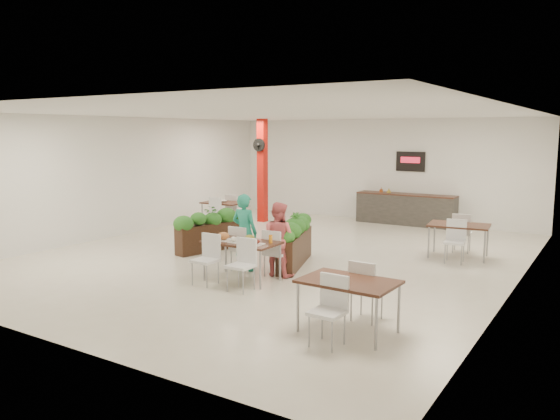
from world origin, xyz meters
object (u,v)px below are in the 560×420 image
object	(u,v)px
main_table	(241,247)
side_table_c	(349,288)
side_table_b	(459,229)
service_counter	(406,208)
side_table_a	(223,206)
planter_right	(295,241)
diner_woman	(278,239)
diner_man	(245,232)
red_column	(262,169)
planter_left	(213,228)

from	to	relation	value
main_table	side_table_c	size ratio (longest dim) A/B	1.00
side_table_b	side_table_c	distance (m)	5.56
side_table_c	service_counter	bearing A→B (deg)	106.74
side_table_a	planter_right	bearing A→B (deg)	-38.03
diner_woman	side_table_a	bearing A→B (deg)	-42.15
service_counter	main_table	world-z (taller)	service_counter
side_table_b	main_table	bearing A→B (deg)	-132.65
side_table_c	planter_right	bearing A→B (deg)	133.56
service_counter	planter_right	world-z (taller)	service_counter
planter_right	side_table_a	xyz separation A→B (m)	(-4.15, 2.89, 0.11)
side_table_b	diner_man	bearing A→B (deg)	-140.94
red_column	side_table_c	distance (m)	9.79
diner_man	planter_right	bearing A→B (deg)	-126.00
service_counter	diner_woman	xyz separation A→B (m)	(-0.08, -7.14, 0.23)
main_table	side_table_c	distance (m)	3.21
diner_woman	planter_right	xyz separation A→B (m)	(-0.16, 0.91, -0.21)
diner_man	side_table_c	bearing A→B (deg)	146.87
side_table_a	diner_man	bearing A→B (deg)	-50.47
side_table_b	side_table_c	world-z (taller)	same
side_table_b	red_column	bearing A→B (deg)	157.79
diner_man	side_table_c	size ratio (longest dim) A/B	0.96
main_table	diner_man	bearing A→B (deg)	120.79
red_column	main_table	xyz separation A→B (m)	(3.50, -5.93, -1.01)
side_table_b	planter_left	bearing A→B (deg)	-162.28
side_table_b	side_table_c	bearing A→B (deg)	-97.94
red_column	side_table_b	bearing A→B (deg)	-15.42
main_table	diner_woman	xyz separation A→B (m)	(0.41, 0.65, 0.09)
red_column	planter_right	size ratio (longest dim) A/B	1.56
service_counter	side_table_a	bearing A→B (deg)	-142.81
red_column	planter_right	world-z (taller)	red_column
diner_man	planter_right	distance (m)	1.15
planter_right	red_column	bearing A→B (deg)	130.73
main_table	diner_man	size ratio (longest dim) A/B	1.04
red_column	side_table_c	xyz separation A→B (m)	(6.38, -7.35, -1.01)
diner_woman	side_table_c	bearing A→B (deg)	139.23
planter_right	side_table_b	size ratio (longest dim) A/B	1.24
red_column	diner_man	size ratio (longest dim) A/B	2.04
service_counter	planter_left	size ratio (longest dim) A/B	1.49
red_column	side_table_a	world-z (taller)	red_column
main_table	side_table_c	bearing A→B (deg)	-26.26
planter_left	side_table_c	bearing A→B (deg)	-32.68
planter_left	diner_woman	bearing A→B (deg)	-24.16
service_counter	main_table	size ratio (longest dim) A/B	1.83
diner_woman	service_counter	bearing A→B (deg)	-91.41
main_table	red_column	bearing A→B (deg)	120.58
main_table	side_table_a	bearing A→B (deg)	131.19
main_table	side_table_c	xyz separation A→B (m)	(2.88, -1.42, -0.00)
diner_woman	side_table_b	size ratio (longest dim) A/B	0.87
side_table_c	side_table_a	bearing A→B (deg)	141.30
diner_woman	planter_left	size ratio (longest dim) A/B	0.72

